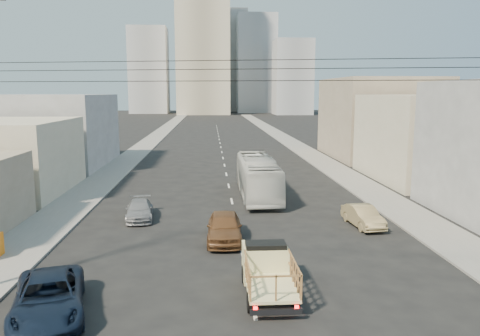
{
  "coord_description": "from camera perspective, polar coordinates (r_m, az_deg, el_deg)",
  "views": [
    {
      "loc": [
        -1.6,
        -14.83,
        8.19
      ],
      "look_at": [
        0.26,
        14.22,
        3.5
      ],
      "focal_mm": 35.0,
      "sensor_mm": 36.0,
      "label": 1
    }
  ],
  "objects": [
    {
      "name": "ground",
      "position": [
        17.01,
        2.31,
        -19.62
      ],
      "size": [
        420.0,
        420.0,
        0.0
      ],
      "primitive_type": "plane",
      "color": "black",
      "rests_on": "ground"
    },
    {
      "name": "bldg_right_mid",
      "position": [
        47.93,
        22.52,
        3.44
      ],
      "size": [
        11.0,
        14.0,
        8.0
      ],
      "primitive_type": "cube",
      "color": "#B7AC93",
      "rests_on": "ground"
    },
    {
      "name": "midrise_east",
      "position": [
        182.68,
        6.42,
        10.92
      ],
      "size": [
        14.0,
        14.0,
        28.0
      ],
      "primitive_type": "cube",
      "color": "#97999F",
      "rests_on": "ground"
    },
    {
      "name": "bldg_right_far",
      "position": [
        62.75,
        16.57,
        5.86
      ],
      "size": [
        12.0,
        16.0,
        10.0
      ],
      "primitive_type": "cube",
      "color": "gray",
      "rests_on": "ground"
    },
    {
      "name": "sidewalk_right",
      "position": [
        86.26,
        5.27,
        3.7
      ],
      "size": [
        3.5,
        180.0,
        0.12
      ],
      "primitive_type": "cube",
      "color": "slate",
      "rests_on": "ground"
    },
    {
      "name": "sedan_tan",
      "position": [
        30.04,
        14.77,
        -5.69
      ],
      "size": [
        1.8,
        4.07,
        1.3
      ],
      "primitive_type": "imported",
      "rotation": [
        0.0,
        0.0,
        0.11
      ],
      "color": "#8D7B52",
      "rests_on": "ground"
    },
    {
      "name": "midrise_nw",
      "position": [
        196.55,
        -11.01,
        11.55
      ],
      "size": [
        15.0,
        15.0,
        34.0
      ],
      "primitive_type": "cube",
      "color": "#97999F",
      "rests_on": "ground"
    },
    {
      "name": "lane_dashes",
      "position": [
        68.34,
        -2.29,
        2.26
      ],
      "size": [
        0.15,
        104.0,
        0.01
      ],
      "color": "silver",
      "rests_on": "ground"
    },
    {
      "name": "sidewalk_left",
      "position": [
        85.82,
        -10.46,
        3.56
      ],
      "size": [
        3.5,
        180.0,
        0.12
      ],
      "primitive_type": "cube",
      "color": "slate",
      "rests_on": "ground"
    },
    {
      "name": "navy_pickup",
      "position": [
        19.17,
        -22.29,
        -14.42
      ],
      "size": [
        3.74,
        5.8,
        1.49
      ],
      "primitive_type": "imported",
      "rotation": [
        0.0,
        0.0,
        0.26
      ],
      "color": "black",
      "rests_on": "ground"
    },
    {
      "name": "overhead_wires",
      "position": [
        16.43,
        1.97,
        11.86
      ],
      "size": [
        23.01,
        5.02,
        0.72
      ],
      "color": "black",
      "rests_on": "ground"
    },
    {
      "name": "bldg_left_far",
      "position": [
        56.88,
        -22.06,
        4.26
      ],
      "size": [
        12.0,
        16.0,
        8.0
      ],
      "primitive_type": "cube",
      "color": "gray",
      "rests_on": "ground"
    },
    {
      "name": "midrise_ne",
      "position": [
        201.13,
        1.99,
        12.51
      ],
      "size": [
        16.0,
        16.0,
        40.0
      ],
      "primitive_type": "cube",
      "color": "#97999F",
      "rests_on": "ground"
    },
    {
      "name": "high_rise_tower",
      "position": [
        186.13,
        -4.55,
        15.85
      ],
      "size": [
        20.0,
        20.0,
        60.0
      ],
      "primitive_type": "cube",
      "color": "tan",
      "rests_on": "ground"
    },
    {
      "name": "city_bus",
      "position": [
        37.29,
        2.18,
        -1.05
      ],
      "size": [
        2.68,
        11.4,
        3.18
      ],
      "primitive_type": "imported",
      "rotation": [
        0.0,
        0.0,
        0.0
      ],
      "color": "silver",
      "rests_on": "ground"
    },
    {
      "name": "sedan_brown",
      "position": [
        26.23,
        -1.91,
        -7.2
      ],
      "size": [
        2.03,
        4.78,
        1.61
      ],
      "primitive_type": "imported",
      "rotation": [
        0.0,
        0.0,
        -0.03
      ],
      "color": "brown",
      "rests_on": "ground"
    },
    {
      "name": "midrise_back",
      "position": [
        215.41,
        -1.67,
        12.82
      ],
      "size": [
        18.0,
        18.0,
        44.0
      ],
      "primitive_type": "cube",
      "color": "gray",
      "rests_on": "ground"
    },
    {
      "name": "sedan_grey",
      "position": [
        31.44,
        -12.15,
        -5.02
      ],
      "size": [
        2.12,
        4.3,
        1.2
      ],
      "primitive_type": "imported",
      "rotation": [
        0.0,
        0.0,
        0.11
      ],
      "color": "gray",
      "rests_on": "ground"
    },
    {
      "name": "flatbed_pickup",
      "position": [
        19.59,
        3.43,
        -12.1
      ],
      "size": [
        1.95,
        4.41,
        1.9
      ],
      "color": "beige",
      "rests_on": "ground"
    }
  ]
}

